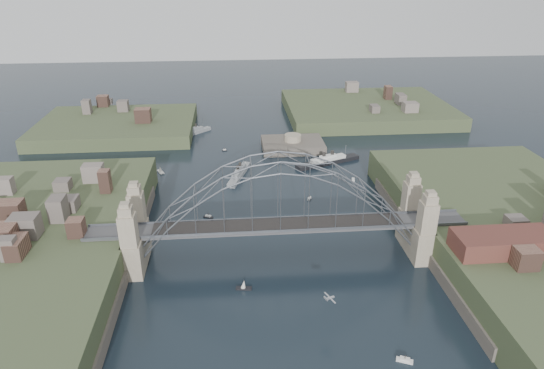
{
  "coord_description": "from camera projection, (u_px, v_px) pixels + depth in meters",
  "views": [
    {
      "loc": [
        -9.56,
        -92.41,
        60.89
      ],
      "look_at": [
        0.0,
        18.0,
        10.0
      ],
      "focal_mm": 31.72,
      "sensor_mm": 36.0,
      "label": 1
    }
  ],
  "objects": [
    {
      "name": "shore_west",
      "position": [
        17.0,
        262.0,
        104.51
      ],
      "size": [
        50.5,
        90.0,
        12.0
      ],
      "color": "#3C482A",
      "rests_on": "ground"
    },
    {
      "name": "naval_cruiser_near",
      "position": [
        239.0,
        174.0,
        151.33
      ],
      "size": [
        7.89,
        18.57,
        5.6
      ],
      "color": "gray",
      "rests_on": "ground"
    },
    {
      "name": "small_boat_a",
      "position": [
        208.0,
        217.0,
        126.6
      ],
      "size": [
        2.64,
        1.84,
        1.43
      ],
      "color": "silver",
      "rests_on": "ground"
    },
    {
      "name": "small_boat_b",
      "position": [
        310.0,
        199.0,
        136.52
      ],
      "size": [
        1.55,
        2.12,
        1.43
      ],
      "color": "silver",
      "rests_on": "ground"
    },
    {
      "name": "ground",
      "position": [
        279.0,
        257.0,
        109.83
      ],
      "size": [
        500.0,
        500.0,
        0.0
      ],
      "primitive_type": "plane",
      "color": "black",
      "rests_on": "ground"
    },
    {
      "name": "naval_cruiser_far",
      "position": [
        194.0,
        132.0,
        188.91
      ],
      "size": [
        13.03,
        12.55,
        5.37
      ],
      "color": "gray",
      "rests_on": "ground"
    },
    {
      "name": "small_boat_d",
      "position": [
        353.0,
        180.0,
        148.85
      ],
      "size": [
        1.29,
        2.55,
        0.45
      ],
      "color": "silver",
      "rests_on": "ground"
    },
    {
      "name": "bridge",
      "position": [
        279.0,
        209.0,
        104.69
      ],
      "size": [
        84.0,
        13.8,
        24.6
      ],
      "color": "#474749",
      "rests_on": "ground"
    },
    {
      "name": "fort_island",
      "position": [
        293.0,
        150.0,
        174.29
      ],
      "size": [
        22.0,
        16.0,
        9.4
      ],
      "color": "#4F483F",
      "rests_on": "ground"
    },
    {
      "name": "small_boat_g",
      "position": [
        405.0,
        360.0,
        80.79
      ],
      "size": [
        2.92,
        1.93,
        1.43
      ],
      "color": "silver",
      "rests_on": "ground"
    },
    {
      "name": "small_boat_h",
      "position": [
        225.0,
        150.0,
        171.96
      ],
      "size": [
        1.76,
        0.73,
        1.43
      ],
      "color": "silver",
      "rests_on": "ground"
    },
    {
      "name": "small_boat_f",
      "position": [
        246.0,
        164.0,
        157.94
      ],
      "size": [
        1.59,
        1.54,
        2.38
      ],
      "color": "silver",
      "rests_on": "ground"
    },
    {
      "name": "small_boat_c",
      "position": [
        244.0,
        286.0,
        98.65
      ],
      "size": [
        3.37,
        1.5,
        2.38
      ],
      "color": "silver",
      "rests_on": "ground"
    },
    {
      "name": "aeroplane",
      "position": [
        329.0,
        298.0,
        86.21
      ],
      "size": [
        1.98,
        3.4,
        0.51
      ],
      "color": "#ACADB3"
    },
    {
      "name": "headland_nw",
      "position": [
        118.0,
        131.0,
        191.32
      ],
      "size": [
        60.0,
        45.0,
        9.0
      ],
      "primitive_type": "cube",
      "color": "#3C482A",
      "rests_on": "ground"
    },
    {
      "name": "headland_ne",
      "position": [
        366.0,
        113.0,
        213.03
      ],
      "size": [
        70.0,
        55.0,
        9.5
      ],
      "primitive_type": "cube",
      "color": "#3C482A",
      "rests_on": "ground"
    },
    {
      "name": "shore_east",
      "position": [
        520.0,
        238.0,
        113.5
      ],
      "size": [
        50.5,
        90.0,
        12.0
      ],
      "color": "#3C482A",
      "rests_on": "ground"
    },
    {
      "name": "wharf_shed",
      "position": [
        504.0,
        243.0,
        96.43
      ],
      "size": [
        20.0,
        8.0,
        4.0
      ],
      "primitive_type": "cube",
      "color": "#592D26",
      "rests_on": "shore_east"
    },
    {
      "name": "ocean_liner",
      "position": [
        328.0,
        161.0,
        160.79
      ],
      "size": [
        22.96,
        12.12,
        5.78
      ],
      "color": "black",
      "rests_on": "ground"
    },
    {
      "name": "small_boat_e",
      "position": [
        160.0,
        171.0,
        154.1
      ],
      "size": [
        2.82,
        3.96,
        2.38
      ],
      "color": "silver",
      "rests_on": "ground"
    },
    {
      "name": "finger_pier",
      "position": [
        507.0,
        328.0,
        87.24
      ],
      "size": [
        4.0,
        22.0,
        1.4
      ],
      "primitive_type": "cube",
      "color": "#474749",
      "rests_on": "ground"
    }
  ]
}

